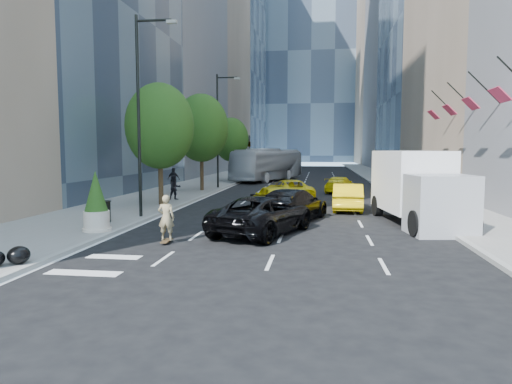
# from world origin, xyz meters

# --- Properties ---
(ground) EXTENTS (160.00, 160.00, 0.00)m
(ground) POSITION_xyz_m (0.00, 0.00, 0.00)
(ground) COLOR black
(ground) RESTS_ON ground
(sidewalk_left) EXTENTS (6.00, 120.00, 0.15)m
(sidewalk_left) POSITION_xyz_m (-9.00, 30.00, 0.07)
(sidewalk_left) COLOR slate
(sidewalk_left) RESTS_ON ground
(sidewalk_right) EXTENTS (4.00, 120.00, 0.15)m
(sidewalk_right) POSITION_xyz_m (10.00, 30.00, 0.07)
(sidewalk_right) COLOR slate
(sidewalk_right) RESTS_ON ground
(tower_left_mid) EXTENTS (20.00, 24.00, 45.00)m
(tower_left_mid) POSITION_xyz_m (-22.00, 42.00, 22.50)
(tower_left_mid) COLOR slate
(tower_left_mid) RESTS_ON ground
(tower_left_end) EXTENTS (20.00, 28.00, 60.00)m
(tower_left_end) POSITION_xyz_m (-22.00, 92.00, 30.00)
(tower_left_end) COLOR #2F3A4A
(tower_left_end) RESTS_ON ground
(tower_right_far) EXTENTS (20.00, 24.00, 50.00)m
(tower_right_far) POSITION_xyz_m (22.00, 98.00, 25.00)
(tower_right_far) COLOR #806D58
(tower_right_far) RESTS_ON ground
(tower_distant) EXTENTS (40.00, 20.00, 90.00)m
(tower_distant) POSITION_xyz_m (0.00, 120.00, 45.00)
(tower_distant) COLOR #2F3A4A
(tower_distant) RESTS_ON ground
(lamp_near) EXTENTS (2.13, 0.22, 10.00)m
(lamp_near) POSITION_xyz_m (-6.32, 4.00, 5.81)
(lamp_near) COLOR black
(lamp_near) RESTS_ON sidewalk_left
(lamp_far) EXTENTS (2.13, 0.22, 10.00)m
(lamp_far) POSITION_xyz_m (-6.32, 22.00, 5.81)
(lamp_far) COLOR black
(lamp_far) RESTS_ON sidewalk_left
(tree_near) EXTENTS (4.20, 4.20, 7.46)m
(tree_near) POSITION_xyz_m (-7.20, 9.00, 4.97)
(tree_near) COLOR #322213
(tree_near) RESTS_ON sidewalk_left
(tree_mid) EXTENTS (4.50, 4.50, 7.99)m
(tree_mid) POSITION_xyz_m (-7.20, 19.00, 5.32)
(tree_mid) COLOR #322213
(tree_mid) RESTS_ON sidewalk_left
(tree_far) EXTENTS (3.90, 3.90, 6.92)m
(tree_far) POSITION_xyz_m (-7.20, 32.00, 4.62)
(tree_far) COLOR #322213
(tree_far) RESTS_ON sidewalk_left
(traffic_signal) EXTENTS (2.48, 0.53, 5.20)m
(traffic_signal) POSITION_xyz_m (-6.40, 40.00, 4.23)
(traffic_signal) COLOR black
(traffic_signal) RESTS_ON sidewalk_left
(facade_flags) EXTENTS (1.85, 13.30, 2.05)m
(facade_flags) POSITION_xyz_m (10.64, 10.00, 6.18)
(facade_flags) COLOR black
(facade_flags) RESTS_ON ground
(skateboarder) EXTENTS (0.65, 0.43, 1.74)m
(skateboarder) POSITION_xyz_m (-3.20, -1.65, 0.87)
(skateboarder) COLOR #887955
(skateboarder) RESTS_ON ground
(black_sedan_lincoln) EXTENTS (4.50, 6.36, 1.61)m
(black_sedan_lincoln) POSITION_xyz_m (0.18, 0.85, 0.81)
(black_sedan_lincoln) COLOR black
(black_sedan_lincoln) RESTS_ON ground
(black_sedan_mercedes) EXTENTS (3.85, 6.03, 1.63)m
(black_sedan_mercedes) POSITION_xyz_m (1.20, 4.41, 0.81)
(black_sedan_mercedes) COLOR black
(black_sedan_mercedes) RESTS_ON ground
(taxi_a) EXTENTS (3.40, 4.86, 1.54)m
(taxi_a) POSITION_xyz_m (-0.11, 8.03, 0.77)
(taxi_a) COLOR yellow
(taxi_a) RESTS_ON ground
(taxi_b) EXTENTS (1.92, 4.86, 1.57)m
(taxi_b) POSITION_xyz_m (4.20, 9.00, 0.79)
(taxi_b) COLOR #E1B70B
(taxi_b) RESTS_ON ground
(taxi_c) EXTENTS (3.91, 5.81, 1.48)m
(taxi_c) POSITION_xyz_m (0.50, 13.44, 0.74)
(taxi_c) COLOR #DCC30B
(taxi_c) RESTS_ON ground
(taxi_d) EXTENTS (2.84, 4.89, 1.33)m
(taxi_d) POSITION_xyz_m (4.20, 19.89, 0.67)
(taxi_d) COLOR yellow
(taxi_d) RESTS_ON ground
(city_bus) EXTENTS (7.13, 13.41, 3.66)m
(city_bus) POSITION_xyz_m (-3.20, 33.42, 1.83)
(city_bus) COLOR #B6B8BC
(city_bus) RESTS_ON ground
(box_truck) EXTENTS (3.63, 7.58, 3.48)m
(box_truck) POSITION_xyz_m (7.15, 4.33, 1.77)
(box_truck) COLOR silver
(box_truck) RESTS_ON ground
(pedestrian_a) EXTENTS (1.03, 0.99, 1.67)m
(pedestrian_a) POSITION_xyz_m (-7.17, 11.65, 0.98)
(pedestrian_a) COLOR black
(pedestrian_a) RESTS_ON sidewalk_left
(pedestrian_b) EXTENTS (1.20, 0.71, 1.91)m
(pedestrian_b) POSITION_xyz_m (-9.31, 18.00, 1.11)
(pedestrian_b) COLOR black
(pedestrian_b) RESTS_ON sidewalk_left
(trash_can) EXTENTS (0.64, 0.64, 0.96)m
(trash_can) POSITION_xyz_m (-7.52, 2.00, 0.63)
(trash_can) COLOR black
(trash_can) RESTS_ON sidewalk_left
(planter_shrub) EXTENTS (1.06, 1.06, 2.54)m
(planter_shrub) POSITION_xyz_m (-6.72, -0.24, 1.36)
(planter_shrub) COLOR beige
(planter_shrub) RESTS_ON sidewalk_left
(garbage_bags) EXTENTS (1.08, 1.04, 0.53)m
(garbage_bags) POSITION_xyz_m (-6.55, -5.96, 0.40)
(garbage_bags) COLOR black
(garbage_bags) RESTS_ON sidewalk_left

